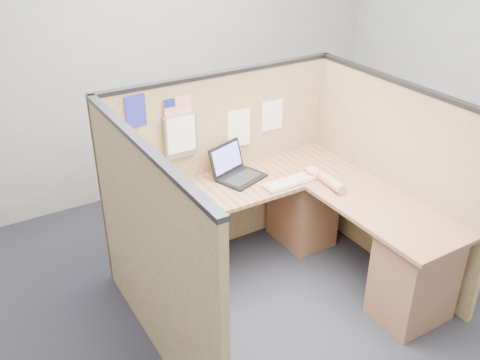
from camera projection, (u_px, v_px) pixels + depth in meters
floor at (290, 306)px, 3.97m from camera, size 5.00×5.00×0.00m
wall_back at (156, 52)px, 5.01m from camera, size 5.00×0.00×5.00m
cubicle_partitions at (261, 192)px, 3.93m from camera, size 2.06×1.83×1.53m
l_desk at (290, 236)px, 4.09m from camera, size 1.95×1.75×0.73m
laptop at (237, 169)px, 4.21m from camera, size 0.41×0.43×0.25m
keyboard at (290, 182)px, 4.12m from camera, size 0.43×0.16×0.03m
mouse at (312, 173)px, 4.23m from camera, size 0.12×0.07×0.05m
hand_forearm at (325, 179)px, 4.11m from camera, size 0.12×0.43×0.09m
blue_poster at (137, 111)px, 3.75m from camera, size 0.18×0.03×0.24m
american_flag at (175, 109)px, 3.88m from camera, size 0.22×0.01×0.38m
file_holder at (180, 136)px, 3.98m from camera, size 0.26×0.05×0.33m
paper_left at (236, 129)px, 4.26m from camera, size 0.24×0.03×0.31m
paper_right at (272, 116)px, 4.40m from camera, size 0.20×0.01×0.25m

